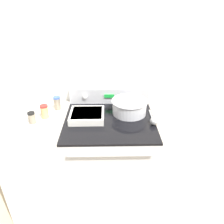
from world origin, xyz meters
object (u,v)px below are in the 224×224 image
(spice_jar_black_cap, at_px, (32,118))
(mixing_bowl, at_px, (129,106))
(spice_jar_blue_cap, at_px, (57,103))
(casserole_dish, at_px, (87,115))
(ladle, at_px, (154,120))
(spice_jar_red_cap, at_px, (45,112))

(spice_jar_black_cap, bearing_deg, mixing_bowl, 12.10)
(mixing_bowl, bearing_deg, spice_jar_black_cap, -167.90)
(spice_jar_blue_cap, bearing_deg, spice_jar_black_cap, -123.94)
(casserole_dish, relative_size, ladle, 1.08)
(casserole_dish, bearing_deg, ladle, -9.96)
(casserole_dish, xyz_separation_m, spice_jar_blue_cap, (-0.27, 0.14, 0.04))
(casserole_dish, distance_m, ladle, 0.54)
(mixing_bowl, relative_size, spice_jar_black_cap, 3.26)
(casserole_dish, distance_m, spice_jar_blue_cap, 0.31)
(mixing_bowl, bearing_deg, spice_jar_blue_cap, 174.37)
(ladle, bearing_deg, mixing_bowl, 135.59)
(mixing_bowl, relative_size, spice_jar_red_cap, 2.74)
(ladle, relative_size, spice_jar_blue_cap, 2.19)
(mixing_bowl, xyz_separation_m, ladle, (0.18, -0.18, -0.04))
(casserole_dish, bearing_deg, spice_jar_black_cap, -168.83)
(ladle, bearing_deg, spice_jar_red_cap, 173.94)
(casserole_dish, relative_size, spice_jar_red_cap, 2.48)
(spice_jar_blue_cap, distance_m, spice_jar_black_cap, 0.27)
(spice_jar_red_cap, height_order, spice_jar_black_cap, spice_jar_red_cap)
(ladle, distance_m, spice_jar_black_cap, 0.96)
(mixing_bowl, height_order, spice_jar_black_cap, mixing_bowl)
(mixing_bowl, distance_m, casserole_dish, 0.37)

